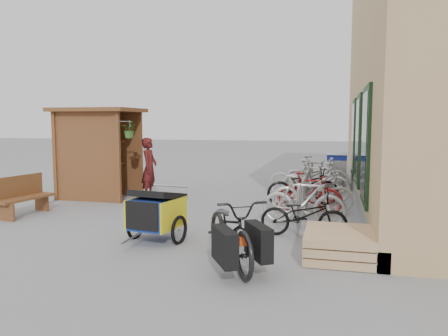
% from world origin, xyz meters
% --- Properties ---
extents(ground, '(80.00, 80.00, 0.00)m').
position_xyz_m(ground, '(0.00, 0.00, 0.00)').
color(ground, gray).
extents(kiosk, '(2.49, 1.65, 2.40)m').
position_xyz_m(kiosk, '(-3.28, 2.47, 1.55)').
color(kiosk, brown).
rests_on(kiosk, ground).
extents(bike_rack, '(0.05, 5.35, 0.86)m').
position_xyz_m(bike_rack, '(2.30, 2.40, 0.52)').
color(bike_rack, '#A5A8AD').
rests_on(bike_rack, ground).
extents(pallet_stack, '(1.00, 1.20, 0.40)m').
position_xyz_m(pallet_stack, '(3.00, -1.40, 0.21)').
color(pallet_stack, tan).
rests_on(pallet_stack, ground).
extents(bench, '(0.62, 1.42, 0.87)m').
position_xyz_m(bench, '(-3.67, 0.03, 0.44)').
color(bench, brown).
rests_on(bench, ground).
extents(shopping_carts, '(0.61, 2.05, 1.09)m').
position_xyz_m(shopping_carts, '(3.00, 6.27, 0.64)').
color(shopping_carts, silver).
rests_on(shopping_carts, ground).
extents(child_trailer, '(1.00, 1.62, 0.93)m').
position_xyz_m(child_trailer, '(-0.02, -1.17, 0.52)').
color(child_trailer, navy).
rests_on(child_trailer, ground).
extents(cargo_bike, '(1.55, 2.00, 1.01)m').
position_xyz_m(cargo_bike, '(1.52, -2.15, 0.50)').
color(cargo_bike, black).
rests_on(cargo_bike, ground).
extents(person_kiosk, '(0.42, 0.62, 1.63)m').
position_xyz_m(person_kiosk, '(-1.84, 2.69, 0.81)').
color(person_kiosk, maroon).
rests_on(person_kiosk, ground).
extents(bike_0, '(1.54, 0.57, 0.80)m').
position_xyz_m(bike_0, '(2.41, -0.32, 0.40)').
color(bike_0, black).
rests_on(bike_0, ground).
extents(bike_1, '(1.70, 0.65, 1.00)m').
position_xyz_m(bike_1, '(2.35, 0.57, 0.50)').
color(bike_1, silver).
rests_on(bike_1, ground).
extents(bike_2, '(1.90, 0.99, 0.95)m').
position_xyz_m(bike_2, '(2.47, 1.77, 0.48)').
color(bike_2, '#B6B7BB').
rests_on(bike_2, ground).
extents(bike_3, '(1.56, 0.74, 0.91)m').
position_xyz_m(bike_3, '(2.39, 1.86, 0.45)').
color(bike_3, maroon).
rests_on(bike_3, ground).
extents(bike_4, '(1.89, 1.16, 0.94)m').
position_xyz_m(bike_4, '(2.19, 2.71, 0.47)').
color(bike_4, black).
rests_on(bike_4, ground).
extents(bike_5, '(1.86, 0.87, 1.08)m').
position_xyz_m(bike_5, '(2.46, 3.30, 0.54)').
color(bike_5, silver).
rests_on(bike_5, ground).
extents(bike_6, '(1.94, 0.83, 0.99)m').
position_xyz_m(bike_6, '(2.11, 4.03, 0.50)').
color(bike_6, '#B6B7BB').
rests_on(bike_6, ground).
extents(bike_7, '(1.83, 0.56, 1.09)m').
position_xyz_m(bike_7, '(2.47, 4.54, 0.55)').
color(bike_7, '#B6B7BB').
rests_on(bike_7, ground).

